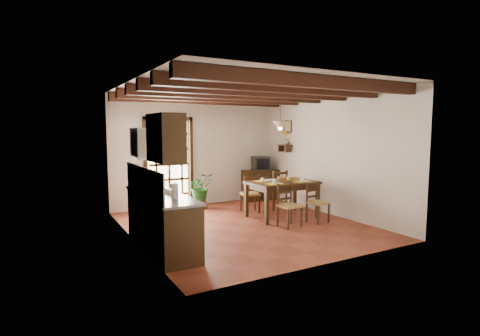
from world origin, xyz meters
TOP-DOWN VIEW (x-y plane):
  - ground_plane at (0.00, 0.00)m, footprint 5.00×5.00m
  - room_shell at (0.00, 0.00)m, footprint 4.52×5.02m
  - ceiling_beams at (0.00, 0.00)m, footprint 4.50×4.34m
  - french_door at (-0.80, 2.45)m, footprint 1.26×0.11m
  - kitchen_counter at (-1.96, -0.60)m, footprint 0.64×2.25m
  - upper_cabinet at (-2.08, -1.30)m, footprint 0.35×0.80m
  - range_hood at (-2.05, -0.05)m, footprint 0.38×0.60m
  - counter_items at (-1.95, -0.51)m, footprint 0.50×1.43m
  - dining_table at (1.11, 0.26)m, footprint 1.50×0.97m
  - chair_near_left at (0.74, -0.51)m, footprint 0.43×0.41m
  - chair_near_right at (1.48, -0.50)m, footprint 0.45×0.43m
  - chair_far_left at (0.72, 1.03)m, footprint 0.50×0.48m
  - chair_far_right at (1.47, 1.03)m, footprint 0.45×0.43m
  - table_setting at (1.11, 0.26)m, footprint 1.09×0.73m
  - table_bowl at (0.84, 0.31)m, footprint 0.25×0.25m
  - sideboard at (1.77, 2.23)m, footprint 1.03×0.53m
  - crt_tv at (1.77, 2.22)m, footprint 0.51×0.48m
  - fuse_box at (1.50, 2.48)m, footprint 0.25×0.03m
  - plant_pot at (-0.12, 2.04)m, footprint 0.34×0.34m
  - potted_plant at (-0.12, 2.04)m, footprint 1.74×1.52m
  - wall_shelf at (2.14, 1.60)m, footprint 0.20×0.42m
  - shelf_vase at (2.14, 1.60)m, footprint 0.15×0.15m
  - shelf_flowers at (2.14, 1.60)m, footprint 0.14×0.14m
  - framed_picture at (2.22, 1.60)m, footprint 0.03×0.32m
  - pendant_lamp at (1.11, 0.36)m, footprint 0.36×0.36m

SIDE VIEW (x-z plane):
  - ground_plane at x=0.00m, z-range 0.00..0.00m
  - plant_pot at x=-0.12m, z-range 0.01..0.21m
  - chair_near_right at x=1.48m, z-range -0.16..0.70m
  - chair_near_left at x=0.74m, z-range -0.16..0.71m
  - chair_far_left at x=0.72m, z-range -0.17..0.73m
  - chair_far_right at x=1.47m, z-range -0.18..0.79m
  - sideboard at x=1.77m, z-range 0.00..0.85m
  - kitchen_counter at x=-1.96m, z-range -0.22..1.16m
  - potted_plant at x=-0.12m, z-range -0.34..1.48m
  - dining_table at x=1.11m, z-range 0.30..1.11m
  - table_bowl at x=0.84m, z-range 0.81..0.86m
  - table_setting at x=1.11m, z-range 0.85..0.95m
  - counter_items at x=-1.95m, z-range 0.83..1.08m
  - crt_tv at x=1.77m, z-range 0.85..1.22m
  - french_door at x=-0.80m, z-range 0.02..2.34m
  - wall_shelf at x=2.14m, z-range 1.41..1.61m
  - shelf_vase at x=2.14m, z-range 1.57..1.73m
  - range_hood at x=-2.05m, z-range 1.46..2.00m
  - fuse_box at x=1.50m, z-range 1.59..1.91m
  - room_shell at x=0.00m, z-range 0.41..3.22m
  - upper_cabinet at x=-2.08m, z-range 1.50..2.20m
  - shelf_flowers at x=2.14m, z-range 1.68..2.04m
  - framed_picture at x=2.22m, z-range 1.89..2.21m
  - pendant_lamp at x=1.11m, z-range 1.66..2.50m
  - ceiling_beams at x=0.00m, z-range 2.59..2.79m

